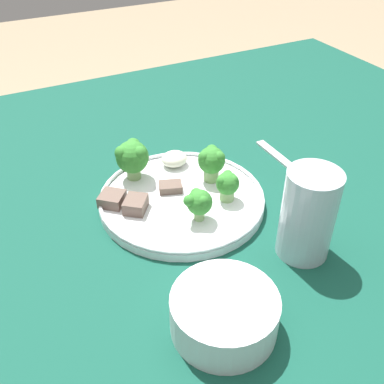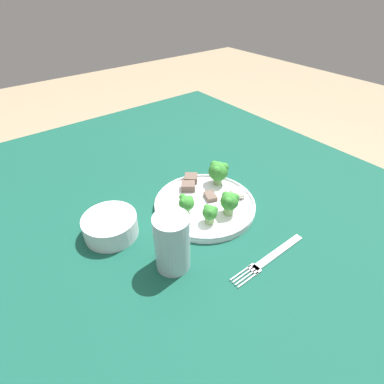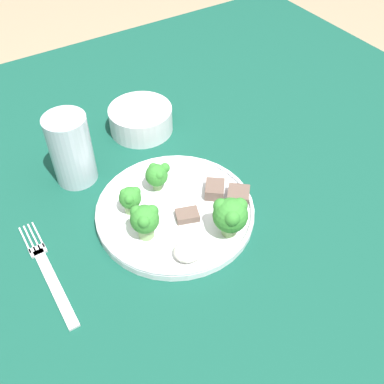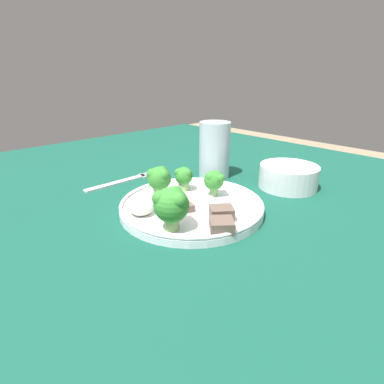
% 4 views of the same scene
% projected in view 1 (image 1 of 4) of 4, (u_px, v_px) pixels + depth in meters
% --- Properties ---
extents(table, '(1.38, 1.14, 0.75)m').
position_uv_depth(table, '(194.00, 259.00, 0.70)').
color(table, '#114738').
rests_on(table, ground_plane).
extents(dinner_plate, '(0.25, 0.25, 0.02)m').
position_uv_depth(dinner_plate, '(180.00, 200.00, 0.68)').
color(dinner_plate, white).
rests_on(dinner_plate, table).
extents(fork, '(0.02, 0.20, 0.00)m').
position_uv_depth(fork, '(292.00, 168.00, 0.76)').
color(fork, silver).
rests_on(fork, table).
extents(cream_bowl, '(0.12, 0.12, 0.05)m').
position_uv_depth(cream_bowl, '(224.00, 314.00, 0.49)').
color(cream_bowl, silver).
rests_on(cream_bowl, table).
extents(drinking_glass, '(0.07, 0.07, 0.12)m').
position_uv_depth(drinking_glass, '(307.00, 219.00, 0.57)').
color(drinking_glass, '#B2C1CC').
rests_on(drinking_glass, table).
extents(broccoli_floret_near_rim_left, '(0.05, 0.05, 0.06)m').
position_uv_depth(broccoli_floret_near_rim_left, '(132.00, 157.00, 0.69)').
color(broccoli_floret_near_rim_left, '#7FA866').
rests_on(broccoli_floret_near_rim_left, dinner_plate).
extents(broccoli_floret_center_left, '(0.04, 0.04, 0.06)m').
position_uv_depth(broccoli_floret_center_left, '(212.00, 161.00, 0.69)').
color(broccoli_floret_center_left, '#7FA866').
rests_on(broccoli_floret_center_left, dinner_plate).
extents(broccoli_floret_back_left, '(0.04, 0.03, 0.05)m').
position_uv_depth(broccoli_floret_back_left, '(228.00, 184.00, 0.66)').
color(broccoli_floret_back_left, '#7FA866').
rests_on(broccoli_floret_back_left, dinner_plate).
extents(broccoli_floret_front_left, '(0.04, 0.04, 0.05)m').
position_uv_depth(broccoli_floret_front_left, '(196.00, 203.00, 0.62)').
color(broccoli_floret_front_left, '#7FA866').
rests_on(broccoli_floret_front_left, dinner_plate).
extents(meat_slice_front_slice, '(0.05, 0.05, 0.02)m').
position_uv_depth(meat_slice_front_slice, '(136.00, 204.00, 0.65)').
color(meat_slice_front_slice, brown).
rests_on(meat_slice_front_slice, dinner_plate).
extents(meat_slice_middle_slice, '(0.04, 0.04, 0.01)m').
position_uv_depth(meat_slice_middle_slice, '(170.00, 187.00, 0.69)').
color(meat_slice_middle_slice, brown).
rests_on(meat_slice_middle_slice, dinner_plate).
extents(meat_slice_rear_slice, '(0.05, 0.05, 0.02)m').
position_uv_depth(meat_slice_rear_slice, '(112.00, 199.00, 0.66)').
color(meat_slice_rear_slice, brown).
rests_on(meat_slice_rear_slice, dinner_plate).
extents(sauce_dollop, '(0.04, 0.04, 0.02)m').
position_uv_depth(sauce_dollop, '(174.00, 159.00, 0.74)').
color(sauce_dollop, silver).
rests_on(sauce_dollop, dinner_plate).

